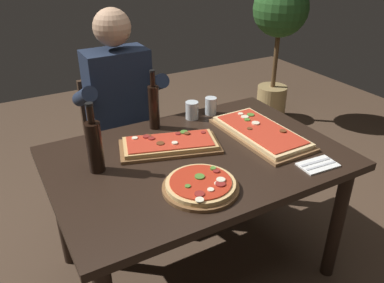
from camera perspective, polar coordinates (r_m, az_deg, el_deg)
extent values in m
plane|color=#4C3828|center=(2.35, 0.62, -17.74)|extent=(6.40, 6.40, 0.00)
cube|color=black|center=(1.90, 0.74, -2.48)|extent=(1.40, 0.96, 0.04)
cylinder|color=black|center=(2.22, 20.49, -11.20)|extent=(0.07, 0.07, 0.70)
cylinder|color=black|center=(2.27, -18.59, -9.82)|extent=(0.07, 0.07, 0.70)
cylinder|color=black|center=(2.68, 7.94, -2.16)|extent=(0.07, 0.07, 0.70)
cube|color=brown|center=(1.95, -3.28, -0.77)|extent=(0.54, 0.37, 0.02)
cube|color=tan|center=(1.94, -3.29, -0.30)|extent=(0.50, 0.33, 0.02)
cube|color=red|center=(1.94, -3.30, 0.03)|extent=(0.46, 0.30, 0.01)
cylinder|color=maroon|center=(2.01, 1.65, 1.35)|extent=(0.02, 0.02, 0.00)
cylinder|color=beige|center=(1.91, -2.56, -0.20)|extent=(0.03, 0.03, 0.01)
cylinder|color=maroon|center=(2.00, -2.08, 1.17)|extent=(0.03, 0.03, 0.00)
cylinder|color=brown|center=(1.99, -6.55, 0.82)|extent=(0.04, 0.04, 0.00)
cylinder|color=beige|center=(1.97, -8.41, 0.51)|extent=(0.03, 0.03, 0.01)
cylinder|color=brown|center=(2.00, -0.72, 1.20)|extent=(0.03, 0.03, 0.01)
cylinder|color=#4C7F2D|center=(2.01, -1.18, 1.40)|extent=(0.04, 0.04, 0.01)
cylinder|color=maroon|center=(1.96, -5.98, 0.46)|extent=(0.03, 0.03, 0.01)
cylinder|color=brown|center=(1.91, -4.67, -0.26)|extent=(0.04, 0.04, 0.00)
cylinder|color=maroon|center=(1.98, -6.73, 0.73)|extent=(0.04, 0.04, 0.01)
cube|color=brown|center=(2.10, 10.02, 1.03)|extent=(0.30, 0.58, 0.02)
cube|color=#E5C184|center=(2.09, 10.06, 1.46)|extent=(0.27, 0.54, 0.02)
cube|color=red|center=(2.09, 10.09, 1.78)|extent=(0.24, 0.49, 0.01)
cylinder|color=#4C7F2D|center=(2.17, 8.11, 3.19)|extent=(0.03, 0.03, 0.01)
cylinder|color=brown|center=(2.07, 13.20, 1.49)|extent=(0.03, 0.03, 0.01)
cylinder|color=beige|center=(2.20, 7.76, 3.62)|extent=(0.04, 0.04, 0.00)
cylinder|color=#4C7F2D|center=(2.23, 8.59, 3.90)|extent=(0.04, 0.04, 0.01)
cylinder|color=beige|center=(2.24, 7.13, 4.07)|extent=(0.03, 0.03, 0.00)
cylinder|color=brown|center=(2.07, 8.46, 1.89)|extent=(0.03, 0.03, 0.00)
cylinder|color=beige|center=(2.13, 9.32, 2.69)|extent=(0.04, 0.04, 0.01)
cylinder|color=brown|center=(1.64, 1.26, -6.80)|extent=(0.33, 0.33, 0.02)
cylinder|color=#DBB270|center=(1.63, 1.27, -6.29)|extent=(0.30, 0.30, 0.02)
cylinder|color=#B72D19|center=(1.63, 1.27, -5.91)|extent=(0.26, 0.26, 0.01)
cylinder|color=beige|center=(1.52, 1.12, -8.53)|extent=(0.04, 0.04, 0.00)
cylinder|color=beige|center=(1.61, 3.74, -6.15)|extent=(0.03, 0.03, 0.00)
cylinder|color=maroon|center=(1.69, 3.59, -4.35)|extent=(0.03, 0.03, 0.01)
cylinder|color=beige|center=(1.63, 4.25, -5.64)|extent=(0.04, 0.04, 0.01)
cylinder|color=maroon|center=(1.61, 4.20, -6.22)|extent=(0.04, 0.04, 0.01)
cylinder|color=#4C7F2D|center=(1.70, 3.10, -3.97)|extent=(0.03, 0.03, 0.01)
cylinder|color=beige|center=(1.57, 2.76, -7.06)|extent=(0.03, 0.03, 0.00)
cylinder|color=#4C7F2D|center=(1.59, -0.63, -6.56)|extent=(0.02, 0.02, 0.00)
cylinder|color=#4C7F2D|center=(1.65, 1.13, -5.17)|extent=(0.04, 0.04, 0.01)
cylinder|color=maroon|center=(1.55, 1.11, -7.68)|extent=(0.04, 0.04, 0.00)
cylinder|color=black|center=(2.12, -5.61, 4.97)|extent=(0.06, 0.06, 0.24)
cylinder|color=black|center=(2.06, -5.82, 9.04)|extent=(0.03, 0.03, 0.08)
cylinder|color=black|center=(2.05, -5.88, 10.22)|extent=(0.03, 0.03, 0.01)
cylinder|color=black|center=(1.77, -14.07, -0.86)|extent=(0.07, 0.07, 0.24)
cylinder|color=black|center=(1.70, -14.69, 3.85)|extent=(0.03, 0.03, 0.08)
cylinder|color=black|center=(1.68, -14.88, 5.30)|extent=(0.03, 0.03, 0.01)
cylinder|color=silver|center=(2.31, 2.77, 5.24)|extent=(0.07, 0.07, 0.10)
cylinder|color=silver|center=(2.25, -0.01, 4.60)|extent=(0.07, 0.07, 0.10)
cylinder|color=silver|center=(2.26, -0.01, 3.96)|extent=(0.06, 0.06, 0.05)
cube|color=white|center=(1.90, 18.00, -3.28)|extent=(0.19, 0.12, 0.01)
cube|color=silver|center=(1.88, 18.39, -3.39)|extent=(0.17, 0.02, 0.00)
cube|color=silver|center=(1.91, 17.67, -2.89)|extent=(0.17, 0.02, 0.00)
cube|color=#3D2B1E|center=(2.63, -10.03, -0.95)|extent=(0.44, 0.44, 0.04)
cube|color=#3D2B1E|center=(2.70, -11.91, 5.13)|extent=(0.40, 0.04, 0.42)
cylinder|color=#3D2B1E|center=(2.55, -12.14, -8.21)|extent=(0.04, 0.04, 0.41)
cylinder|color=#3D2B1E|center=(2.65, -4.33, -5.98)|extent=(0.04, 0.04, 0.41)
cylinder|color=#3D2B1E|center=(2.86, -14.55, -4.16)|extent=(0.04, 0.04, 0.41)
cylinder|color=#3D2B1E|center=(2.95, -7.50, -2.33)|extent=(0.04, 0.04, 0.41)
cylinder|color=#23232D|center=(2.57, -10.35, -7.20)|extent=(0.11, 0.11, 0.45)
cylinder|color=#23232D|center=(2.62, -6.23, -6.03)|extent=(0.11, 0.11, 0.45)
cube|color=#23232D|center=(2.51, -9.39, -0.33)|extent=(0.34, 0.40, 0.12)
cube|color=#1E283D|center=(2.46, -10.80, 7.21)|extent=(0.38, 0.22, 0.52)
sphere|color=tan|center=(2.36, -11.67, 16.09)|extent=(0.22, 0.22, 0.22)
cylinder|color=#1E283D|center=(2.35, -15.50, 6.36)|extent=(0.09, 0.31, 0.21)
cylinder|color=#1E283D|center=(2.48, -5.64, 8.39)|extent=(0.09, 0.31, 0.21)
cylinder|color=tan|center=(4.08, 11.53, 5.66)|extent=(0.30, 0.30, 0.34)
cylinder|color=brown|center=(3.93, 12.15, 11.63)|extent=(0.04, 0.04, 0.55)
sphere|color=#285623|center=(3.83, 12.90, 18.47)|extent=(0.51, 0.51, 0.51)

